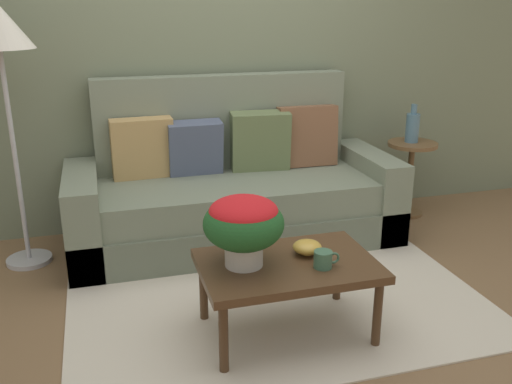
{
  "coord_description": "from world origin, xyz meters",
  "views": [
    {
      "loc": [
        -0.91,
        -2.8,
        1.63
      ],
      "look_at": [
        -0.04,
        0.21,
        0.57
      ],
      "focal_mm": 39.54,
      "sensor_mm": 36.0,
      "label": 1
    }
  ],
  "objects": [
    {
      "name": "ground_plane",
      "position": [
        0.0,
        0.0,
        0.0
      ],
      "size": [
        14.0,
        14.0,
        0.0
      ],
      "primitive_type": "plane",
      "color": "brown"
    },
    {
      "name": "wall_back",
      "position": [
        0.0,
        1.36,
        1.35
      ],
      "size": [
        6.4,
        0.12,
        2.71
      ],
      "primitive_type": "cube",
      "color": "slate",
      "rests_on": "ground"
    },
    {
      "name": "area_rug",
      "position": [
        0.0,
        0.09,
        0.01
      ],
      "size": [
        2.33,
        1.94,
        0.01
      ],
      "primitive_type": "cube",
      "color": "beige",
      "rests_on": "ground"
    },
    {
      "name": "couch",
      "position": [
        -0.02,
        0.9,
        0.35
      ],
      "size": [
        2.27,
        0.88,
        1.14
      ],
      "color": "#626B59",
      "rests_on": "ground"
    },
    {
      "name": "coffee_table",
      "position": [
        -0.05,
        -0.4,
        0.36
      ],
      "size": [
        0.88,
        0.58,
        0.4
      ],
      "color": "#442D1B",
      "rests_on": "ground"
    },
    {
      "name": "side_table",
      "position": [
        1.45,
        0.97,
        0.41
      ],
      "size": [
        0.38,
        0.38,
        0.6
      ],
      "color": "brown",
      "rests_on": "ground"
    },
    {
      "name": "potted_plant",
      "position": [
        -0.27,
        -0.37,
        0.63
      ],
      "size": [
        0.39,
        0.39,
        0.35
      ],
      "color": "#B7B2A8",
      "rests_on": "coffee_table"
    },
    {
      "name": "coffee_mug",
      "position": [
        0.09,
        -0.5,
        0.45
      ],
      "size": [
        0.13,
        0.09,
        0.09
      ],
      "color": "#3D664C",
      "rests_on": "coffee_table"
    },
    {
      "name": "snack_bowl",
      "position": [
        0.07,
        -0.34,
        0.44
      ],
      "size": [
        0.15,
        0.15,
        0.07
      ],
      "color": "gold",
      "rests_on": "coffee_table"
    },
    {
      "name": "table_vase",
      "position": [
        1.44,
        0.99,
        0.72
      ],
      "size": [
        0.1,
        0.1,
        0.3
      ],
      "color": "slate",
      "rests_on": "side_table"
    }
  ]
}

